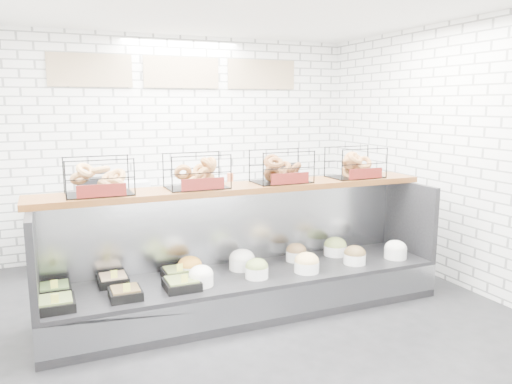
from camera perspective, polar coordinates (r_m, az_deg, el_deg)
name	(u,v)px	position (r m, az deg, el deg)	size (l,w,h in m)	color
ground	(261,322)	(4.98, 0.58, -14.59)	(5.50, 5.50, 0.00)	black
room_shell	(237,106)	(5.08, -2.15, 9.85)	(5.02, 5.51, 3.01)	white
display_case	(247,278)	(5.14, -0.99, -9.78)	(4.00, 0.90, 1.20)	black
bagel_shelf	(240,174)	(5.05, -1.79, 2.09)	(4.10, 0.50, 0.40)	#502A11
prep_counter	(191,221)	(7.00, -7.48, -3.29)	(4.00, 0.60, 1.20)	#93969B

